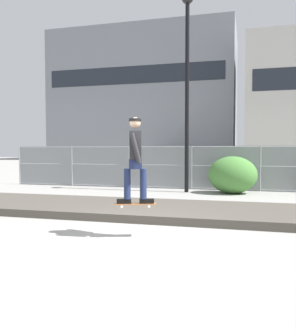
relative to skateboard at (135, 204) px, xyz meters
The scene contains 9 objects.
ground_plane 0.68m from the skateboard, behind, with size 120.00×120.00×0.00m, color gray.
gravel_berm 2.74m from the skateboard, 94.42° to the left, with size 16.25×2.93×0.20m, color #4C473F.
skateboard is the anchor object (origin of this frame).
skater 0.94m from the skateboard, 14.04° to the left, with size 0.71×0.62×1.65m.
chain_fence 8.73m from the skateboard, 91.36° to the left, with size 16.88×0.06×1.85m.
street_lamp 8.65m from the skateboard, 91.80° to the left, with size 0.44×0.44×7.71m.
parked_car_near 12.11m from the skateboard, 115.71° to the left, with size 4.41×1.97×1.66m.
library_building 52.71m from the skateboard, 105.29° to the left, with size 27.97×14.36×19.72m.
shrub_left 7.83m from the skateboard, 78.66° to the left, with size 1.86×1.52×1.44m.
Camera 1 is at (2.27, -6.62, 1.71)m, focal length 38.76 mm.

